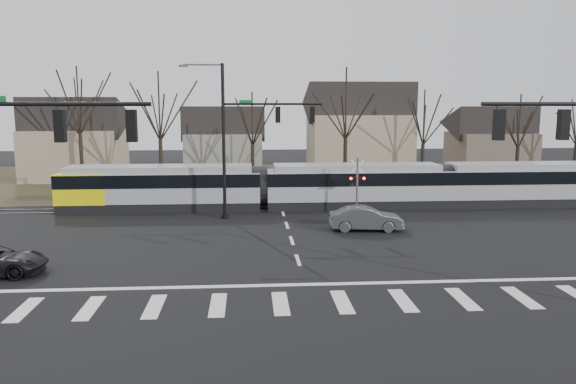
{
  "coord_description": "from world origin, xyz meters",
  "views": [
    {
      "loc": [
        -2.36,
        -24.64,
        7.6
      ],
      "look_at": [
        0.0,
        9.0,
        2.3
      ],
      "focal_mm": 35.0,
      "sensor_mm": 36.0,
      "label": 1
    }
  ],
  "objects": [
    {
      "name": "grass_verge",
      "position": [
        0.0,
        32.0,
        0.01
      ],
      "size": [
        140.0,
        28.0,
        0.01
      ],
      "primitive_type": "cube",
      "color": "#38331E",
      "rests_on": "ground"
    },
    {
      "name": "lane_dashes",
      "position": [
        0.0,
        16.0,
        0.01
      ],
      "size": [
        0.18,
        30.0,
        0.01
      ],
      "color": "silver",
      "rests_on": "ground"
    },
    {
      "name": "rail_pair",
      "position": [
        0.0,
        15.8,
        0.03
      ],
      "size": [
        90.0,
        1.52,
        0.06
      ],
      "color": "#59595E",
      "rests_on": "ground"
    },
    {
      "name": "crosswalk",
      "position": [
        0.0,
        -4.0,
        0.01
      ],
      "size": [
        27.0,
        2.6,
        0.01
      ],
      "color": "silver",
      "rests_on": "ground"
    },
    {
      "name": "tree_row",
      "position": [
        2.0,
        26.0,
        5.0
      ],
      "size": [
        59.2,
        7.2,
        10.0
      ],
      "color": "black",
      "rests_on": "ground"
    },
    {
      "name": "house_c",
      "position": [
        9.0,
        33.0,
        5.23
      ],
      "size": [
        10.8,
        8.64,
        10.1
      ],
      "color": "gray",
      "rests_on": "ground"
    },
    {
      "name": "house_a",
      "position": [
        -20.0,
        34.0,
        4.46
      ],
      "size": [
        9.72,
        8.64,
        8.6
      ],
      "color": "gray",
      "rests_on": "ground"
    },
    {
      "name": "house_d",
      "position": [
        24.0,
        35.0,
        3.97
      ],
      "size": [
        8.64,
        7.56,
        7.65
      ],
      "color": "brown",
      "rests_on": "ground"
    },
    {
      "name": "ground",
      "position": [
        0.0,
        0.0,
        0.0
      ],
      "size": [
        140.0,
        140.0,
        0.0
      ],
      "primitive_type": "plane",
      "color": "black"
    },
    {
      "name": "sedan",
      "position": [
        4.69,
        8.31,
        0.73
      ],
      "size": [
        2.25,
        4.66,
        1.45
      ],
      "primitive_type": "imported",
      "rotation": [
        0.0,
        0.0,
        1.49
      ],
      "color": "#3D4043",
      "rests_on": "ground"
    },
    {
      "name": "rail_crossing_signal",
      "position": [
        5.0,
        12.79,
        1.89
      ],
      "size": [
        1.08,
        0.36,
        4.0
      ],
      "color": "#59595B",
      "rests_on": "ground"
    },
    {
      "name": "signal_pole_far",
      "position": [
        -2.41,
        12.5,
        5.7
      ],
      "size": [
        9.28,
        0.44,
        10.2
      ],
      "color": "black",
      "rests_on": "ground"
    },
    {
      "name": "tram",
      "position": [
        5.34,
        16.0,
        1.75
      ],
      "size": [
        42.29,
        3.14,
        3.21
      ],
      "color": "gray",
      "rests_on": "ground"
    },
    {
      "name": "house_b",
      "position": [
        -5.0,
        36.0,
        3.97
      ],
      "size": [
        8.64,
        7.56,
        7.65
      ],
      "color": "gray",
      "rests_on": "ground"
    },
    {
      "name": "stop_line",
      "position": [
        0.0,
        -1.8,
        0.01
      ],
      "size": [
        28.0,
        0.35,
        0.01
      ],
      "primitive_type": "cube",
      "color": "silver",
      "rests_on": "ground"
    }
  ]
}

